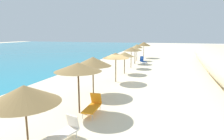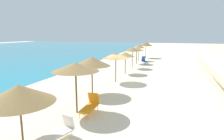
{
  "view_description": "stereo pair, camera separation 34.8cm",
  "coord_description": "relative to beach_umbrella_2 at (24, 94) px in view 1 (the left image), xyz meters",
  "views": [
    {
      "loc": [
        -16.77,
        -4.11,
        4.26
      ],
      "look_at": [
        -0.25,
        0.77,
        1.1
      ],
      "focal_mm": 31.58,
      "sensor_mm": 36.0,
      "label": 1
    },
    {
      "loc": [
        -16.67,
        -4.44,
        4.26
      ],
      "look_at": [
        -0.25,
        0.77,
        1.1
      ],
      "focal_mm": 31.58,
      "sensor_mm": 36.0,
      "label": 2
    }
  ],
  "objects": [
    {
      "name": "lounge_chair_3",
      "position": [
        23.19,
        -1.06,
        -1.79
      ],
      "size": [
        1.41,
        1.22,
        1.04
      ],
      "rotation": [
        0.0,
        0.0,
        2.17
      ],
      "color": "blue",
      "rests_on": "ground_plane"
    },
    {
      "name": "ground_plane",
      "position": [
        11.33,
        -0.68,
        -2.2
      ],
      "size": [
        160.0,
        160.0,
        0.0
      ],
      "primitive_type": "plane",
      "color": "beige"
    },
    {
      "name": "lounge_chair_0",
      "position": [
        1.02,
        -0.86,
        -1.8
      ],
      "size": [
        1.67,
        1.03,
        0.94
      ],
      "rotation": [
        0.0,
        0.0,
        1.28
      ],
      "color": "white",
      "rests_on": "ground_plane"
    },
    {
      "name": "beach_umbrella_8",
      "position": [
        22.6,
        0.03,
        -0.06
      ],
      "size": [
        2.06,
        2.06,
        2.4
      ],
      "color": "brown",
      "rests_on": "ground_plane"
    },
    {
      "name": "beach_umbrella_7",
      "position": [
        18.89,
        -0.12,
        0.18
      ],
      "size": [
        1.93,
        1.93,
        2.63
      ],
      "color": "brown",
      "rests_on": "ground_plane"
    },
    {
      "name": "beach_umbrella_6",
      "position": [
        15.13,
        -0.14,
        -0.09
      ],
      "size": [
        2.07,
        2.07,
        2.36
      ],
      "color": "brown",
      "rests_on": "ground_plane"
    },
    {
      "name": "beach_umbrella_4",
      "position": [
        7.21,
        0.33,
        0.17
      ],
      "size": [
        2.62,
        2.62,
        2.7
      ],
      "color": "brown",
      "rests_on": "ground_plane"
    },
    {
      "name": "beach_umbrella_2",
      "position": [
        0.0,
        0.0,
        0.0
      ],
      "size": [
        2.54,
        2.54,
        2.53
      ],
      "color": "brown",
      "rests_on": "ground_plane"
    },
    {
      "name": "beach_umbrella_9",
      "position": [
        26.13,
        0.34,
        0.13
      ],
      "size": [
        1.94,
        1.94,
        2.63
      ],
      "color": "brown",
      "rests_on": "ground_plane"
    },
    {
      "name": "beach_umbrella_5",
      "position": [
        11.26,
        -0.22,
        0.18
      ],
      "size": [
        2.36,
        2.36,
        2.63
      ],
      "color": "brown",
      "rests_on": "ground_plane"
    },
    {
      "name": "lounge_chair_2",
      "position": [
        3.97,
        -0.94,
        -1.75
      ],
      "size": [
        1.6,
        0.66,
        1.03
      ],
      "rotation": [
        0.0,
        0.0,
        1.6
      ],
      "color": "orange",
      "rests_on": "ground_plane"
    },
    {
      "name": "beach_umbrella_3",
      "position": [
        3.85,
        -0.19,
        0.34
      ],
      "size": [
        2.51,
        2.51,
        2.79
      ],
      "color": "brown",
      "rests_on": "ground_plane"
    },
    {
      "name": "beach_umbrella_10",
      "position": [
        30.23,
        -0.23,
        0.29
      ],
      "size": [
        2.47,
        2.47,
        2.83
      ],
      "color": "brown",
      "rests_on": "ground_plane"
    }
  ]
}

